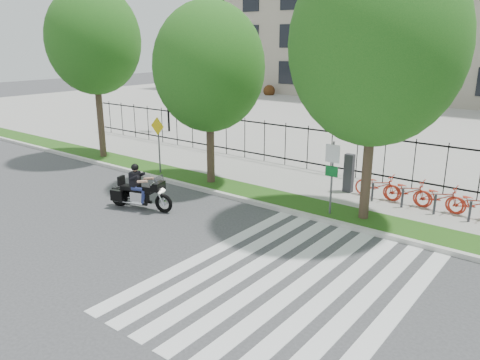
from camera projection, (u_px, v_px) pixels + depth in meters
The scene contains 15 objects.
ground at pixel (157, 234), 14.60m from camera, with size 120.00×120.00×0.00m, color #39393C.
curb at pixel (238, 198), 17.68m from camera, with size 60.00×0.20×0.15m, color beige.
grass_verge at pixel (252, 193), 18.32m from camera, with size 60.00×1.50×0.15m, color #1A4912.
sidewalk at pixel (286, 179), 20.21m from camera, with size 60.00×3.50×0.15m, color #9C9992.
plaza at pixel (418, 124), 33.47m from camera, with size 80.00×34.00×0.10m, color #9C9992.
crosswalk_stripes at pixel (288, 281), 11.75m from camera, with size 5.70×8.00×0.01m, color silver, non-canonical shape.
iron_fence at pixel (308, 147), 21.22m from camera, with size 30.00×0.06×2.00m, color black, non-canonical shape.
lamp_post_left at pixel (167, 83), 29.83m from camera, with size 1.06×0.70×4.25m.
street_tree_0 at pixel (94, 40), 22.24m from camera, with size 4.46×4.46×8.25m.
street_tree_1 at pixel (209, 67), 18.22m from camera, with size 4.40×4.40×7.19m.
street_tree_2 at pixel (377, 45), 13.99m from camera, with size 5.34×5.34×8.60m.
bike_share_station at pixel (454, 200), 15.81m from camera, with size 7.77×0.85×1.50m.
sign_pole_regulatory at pixel (332, 169), 15.46m from camera, with size 0.50×0.09×2.50m.
sign_pole_warning at pixel (158, 138), 20.41m from camera, with size 0.78×0.09×2.49m.
motorcycle_rider at pixel (140, 191), 16.61m from camera, with size 2.54×1.14×2.00m.
Camera 1 is at (10.35, -9.06, 5.79)m, focal length 35.00 mm.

